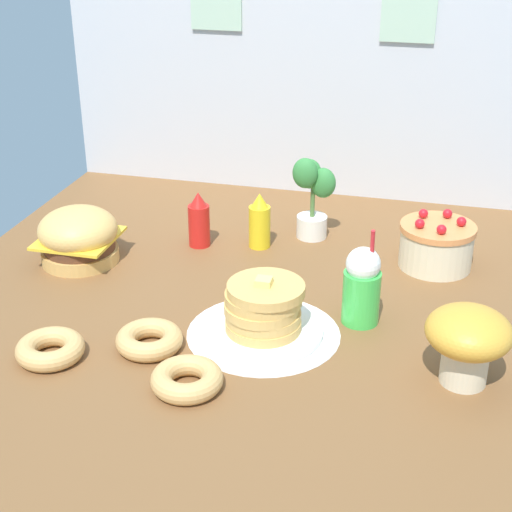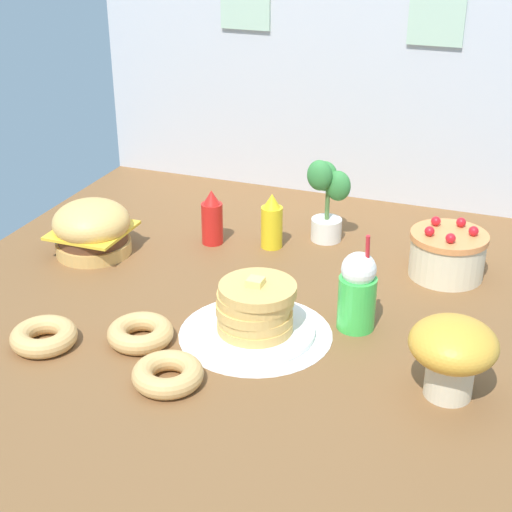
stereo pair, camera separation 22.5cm
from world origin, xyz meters
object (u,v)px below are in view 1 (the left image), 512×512
donut_pink_glaze (50,348)px  donut_chocolate (149,339)px  pancake_stack (263,311)px  mushroom_stool (468,338)px  cream_soda_cup (362,286)px  ketchup_bottle (199,221)px  potted_plant (312,195)px  burger (78,237)px  layer_cake (436,245)px  donut_vanilla (187,379)px  mustard_bottle (260,222)px

donut_pink_glaze → donut_chocolate: same height
pancake_stack → mushroom_stool: (53.72, -9.50, 5.44)cm
cream_soda_cup → mushroom_stool: bearing=-38.6°
ketchup_bottle → potted_plant: size_ratio=0.66×
burger → layer_cake: burger is taller
layer_cake → potted_plant: 45.97cm
donut_vanilla → potted_plant: potted_plant is taller
pancake_stack → layer_cake: 70.08cm
mustard_bottle → pancake_stack: bearing=-74.9°
ketchup_bottle → cream_soda_cup: (60.10, -37.60, 2.41)cm
ketchup_bottle → potted_plant: 40.07cm
pancake_stack → cream_soda_cup: 28.68cm
layer_cake → donut_pink_glaze: bearing=-140.0°
cream_soda_cup → layer_cake: bearing=65.2°
mustard_bottle → mushroom_stool: 94.42cm
mustard_bottle → donut_chocolate: mustard_bottle is taller
ketchup_bottle → mushroom_stool: bearing=-34.3°
burger → mustard_bottle: (54.44, 25.64, 0.17)cm
potted_plant → burger: bearing=-151.5°
burger → pancake_stack: bearing=-23.1°
donut_vanilla → donut_pink_glaze: bearing=174.0°
donut_pink_glaze → potted_plant: 107.32cm
cream_soda_cup → donut_pink_glaze: 85.99cm
ketchup_bottle → cream_soda_cup: 70.93cm
potted_plant → mushroom_stool: size_ratio=1.39×
burger → potted_plant: bearing=28.5°
layer_cake → mushroom_stool: size_ratio=1.13×
mustard_bottle → donut_pink_glaze: mustard_bottle is taller
donut_vanilla → mushroom_stool: mushroom_stool is taller
potted_plant → mushroom_stool: 93.69cm
ketchup_bottle → mustard_bottle: same height
cream_soda_cup → donut_chocolate: (-52.78, -28.12, -8.50)cm
burger → donut_chocolate: 60.96cm
ketchup_bottle → mustard_bottle: (20.22, 4.15, 0.00)cm
pancake_stack → donut_pink_glaze: pancake_stack is taller
donut_chocolate → donut_vanilla: bearing=-43.4°
cream_soda_cup → donut_chocolate: size_ratio=1.61×
burger → mustard_bottle: size_ratio=1.33×
cream_soda_cup → mushroom_stool: size_ratio=1.36×
donut_chocolate → pancake_stack: bearing=27.7°
cream_soda_cup → mushroom_stool: (28.76, -22.99, 1.21)cm
potted_plant → cream_soda_cup: bearing=-65.9°
ketchup_bottle → mushroom_stool: 107.61cm
ketchup_bottle → donut_chocolate: (7.31, -65.72, -6.09)cm
cream_soda_cup → donut_vanilla: cream_soda_cup is taller
mustard_bottle → donut_chocolate: 71.32cm
mustard_bottle → layer_cake: bearing=-0.6°
ketchup_bottle → donut_pink_glaze: size_ratio=1.08×
layer_cake → ketchup_bottle: (-79.11, -3.49, 1.47)cm
ketchup_bottle → potted_plant: (35.83, 16.58, 6.82)cm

